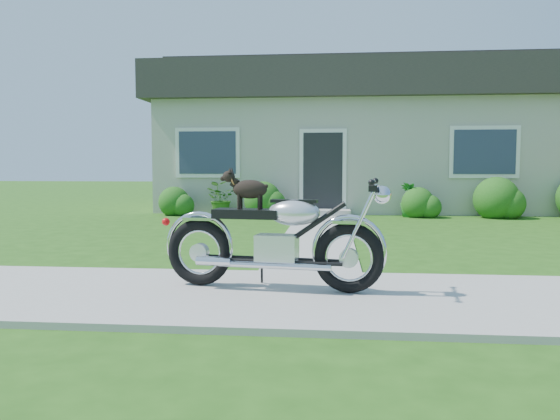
% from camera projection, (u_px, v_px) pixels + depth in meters
% --- Properties ---
extents(ground, '(80.00, 80.00, 0.00)m').
position_uv_depth(ground, '(468.00, 302.00, 4.99)').
color(ground, '#235114').
rests_on(ground, ground).
extents(sidewalk, '(24.00, 2.20, 0.04)m').
position_uv_depth(sidewalk, '(468.00, 300.00, 4.99)').
color(sidewalk, '#9E9B93').
rests_on(sidewalk, ground).
extents(walkway, '(1.20, 8.00, 0.03)m').
position_uv_depth(walkway, '(318.00, 233.00, 10.09)').
color(walkway, '#9E9B93').
rests_on(walkway, ground).
extents(house, '(12.60, 7.03, 4.50)m').
position_uv_depth(house, '(374.00, 137.00, 16.72)').
color(house, beige).
rests_on(house, ground).
extents(shrub_row, '(10.92, 1.17, 1.17)m').
position_uv_depth(shrub_row, '(438.00, 200.00, 13.26)').
color(shrub_row, '#215717').
rests_on(shrub_row, ground).
extents(potted_plant_left, '(0.89, 0.81, 0.86)m').
position_uv_depth(potted_plant_left, '(219.00, 199.00, 13.83)').
color(potted_plant_left, '#295B18').
rests_on(potted_plant_left, ground).
extents(potted_plant_right, '(0.67, 0.67, 0.85)m').
position_uv_depth(potted_plant_right, '(410.00, 200.00, 13.38)').
color(potted_plant_right, '#1D6B20').
rests_on(potted_plant_right, ground).
extents(motorcycle_with_dog, '(2.22, 0.63, 1.15)m').
position_uv_depth(motorcycle_with_dog, '(276.00, 238.00, 5.28)').
color(motorcycle_with_dog, black).
rests_on(motorcycle_with_dog, sidewalk).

